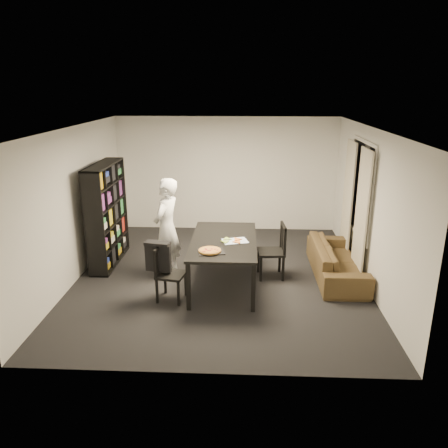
{
  "coord_description": "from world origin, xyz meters",
  "views": [
    {
      "loc": [
        0.41,
        -7.12,
        3.26
      ],
      "look_at": [
        0.08,
        -0.21,
        1.05
      ],
      "focal_mm": 35.0,
      "sensor_mm": 36.0,
      "label": 1
    }
  ],
  "objects_px": {
    "dining_table": "(224,244)",
    "pepperoni_pizza": "(210,250)",
    "chair_left": "(166,269)",
    "person": "(167,228)",
    "chair_right": "(276,247)",
    "sofa": "(337,260)",
    "bookshelf": "(107,214)",
    "baking_tray": "(211,251)"
  },
  "relations": [
    {
      "from": "dining_table",
      "to": "chair_right",
      "type": "distance_m",
      "value": 0.99
    },
    {
      "from": "bookshelf",
      "to": "baking_tray",
      "type": "xyz_separation_m",
      "value": [
        2.06,
        -1.46,
        -0.14
      ]
    },
    {
      "from": "dining_table",
      "to": "bookshelf",
      "type": "bearing_deg",
      "value": 157.94
    },
    {
      "from": "chair_right",
      "to": "person",
      "type": "distance_m",
      "value": 1.94
    },
    {
      "from": "chair_left",
      "to": "pepperoni_pizza",
      "type": "xyz_separation_m",
      "value": [
        0.69,
        0.0,
        0.33
      ]
    },
    {
      "from": "chair_left",
      "to": "chair_right",
      "type": "height_order",
      "value": "chair_right"
    },
    {
      "from": "chair_left",
      "to": "chair_right",
      "type": "xyz_separation_m",
      "value": [
        1.79,
        0.94,
        0.05
      ]
    },
    {
      "from": "chair_right",
      "to": "baking_tray",
      "type": "relative_size",
      "value": 2.43
    },
    {
      "from": "baking_tray",
      "to": "pepperoni_pizza",
      "type": "height_order",
      "value": "pepperoni_pizza"
    },
    {
      "from": "chair_right",
      "to": "pepperoni_pizza",
      "type": "relative_size",
      "value": 2.78
    },
    {
      "from": "pepperoni_pizza",
      "to": "sofa",
      "type": "height_order",
      "value": "pepperoni_pizza"
    },
    {
      "from": "baking_tray",
      "to": "dining_table",
      "type": "bearing_deg",
      "value": 73.0
    },
    {
      "from": "person",
      "to": "pepperoni_pizza",
      "type": "xyz_separation_m",
      "value": [
        0.82,
        -0.92,
        -0.05
      ]
    },
    {
      "from": "person",
      "to": "chair_right",
      "type": "bearing_deg",
      "value": 107.34
    },
    {
      "from": "chair_left",
      "to": "chair_right",
      "type": "bearing_deg",
      "value": -51.31
    },
    {
      "from": "chair_right",
      "to": "person",
      "type": "xyz_separation_m",
      "value": [
        -1.92,
        -0.01,
        0.33
      ]
    },
    {
      "from": "dining_table",
      "to": "person",
      "type": "height_order",
      "value": "person"
    },
    {
      "from": "pepperoni_pizza",
      "to": "dining_table",
      "type": "bearing_deg",
      "value": 71.9
    },
    {
      "from": "chair_left",
      "to": "bookshelf",
      "type": "bearing_deg",
      "value": 53.53
    },
    {
      "from": "bookshelf",
      "to": "person",
      "type": "height_order",
      "value": "bookshelf"
    },
    {
      "from": "chair_right",
      "to": "sofa",
      "type": "xyz_separation_m",
      "value": [
        1.08,
        0.08,
        -0.26
      ]
    },
    {
      "from": "baking_tray",
      "to": "bookshelf",
      "type": "bearing_deg",
      "value": 144.71
    },
    {
      "from": "dining_table",
      "to": "pepperoni_pizza",
      "type": "bearing_deg",
      "value": -108.1
    },
    {
      "from": "dining_table",
      "to": "pepperoni_pizza",
      "type": "xyz_separation_m",
      "value": [
        -0.19,
        -0.57,
        0.1
      ]
    },
    {
      "from": "bookshelf",
      "to": "person",
      "type": "relative_size",
      "value": 1.08
    },
    {
      "from": "chair_left",
      "to": "person",
      "type": "relative_size",
      "value": 0.5
    },
    {
      "from": "chair_right",
      "to": "bookshelf",
      "type": "bearing_deg",
      "value": -104.55
    },
    {
      "from": "chair_left",
      "to": "person",
      "type": "distance_m",
      "value": 1.01
    },
    {
      "from": "pepperoni_pizza",
      "to": "person",
      "type": "bearing_deg",
      "value": 131.78
    },
    {
      "from": "pepperoni_pizza",
      "to": "bookshelf",
      "type": "bearing_deg",
      "value": 144.21
    },
    {
      "from": "bookshelf",
      "to": "sofa",
      "type": "relative_size",
      "value": 0.95
    },
    {
      "from": "chair_left",
      "to": "person",
      "type": "height_order",
      "value": "person"
    },
    {
      "from": "chair_left",
      "to": "person",
      "type": "bearing_deg",
      "value": 19.09
    },
    {
      "from": "bookshelf",
      "to": "dining_table",
      "type": "distance_m",
      "value": 2.42
    },
    {
      "from": "chair_right",
      "to": "person",
      "type": "height_order",
      "value": "person"
    },
    {
      "from": "person",
      "to": "pepperoni_pizza",
      "type": "distance_m",
      "value": 1.24
    },
    {
      "from": "person",
      "to": "pepperoni_pizza",
      "type": "relative_size",
      "value": 5.03
    },
    {
      "from": "person",
      "to": "sofa",
      "type": "height_order",
      "value": "person"
    },
    {
      "from": "person",
      "to": "pepperoni_pizza",
      "type": "height_order",
      "value": "person"
    },
    {
      "from": "bookshelf",
      "to": "dining_table",
      "type": "height_order",
      "value": "bookshelf"
    },
    {
      "from": "sofa",
      "to": "bookshelf",
      "type": "bearing_deg",
      "value": 83.69
    },
    {
      "from": "sofa",
      "to": "person",
      "type": "bearing_deg",
      "value": 91.65
    }
  ]
}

